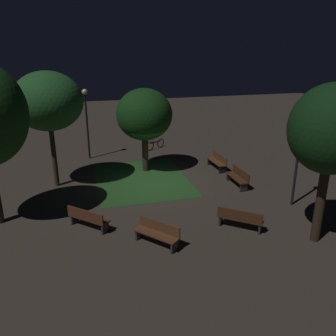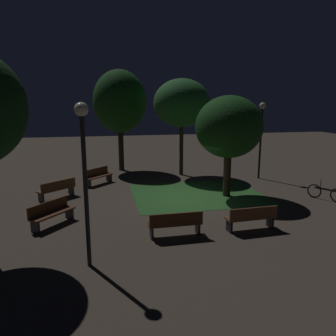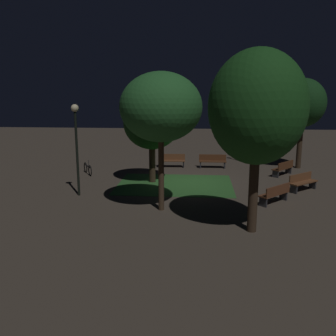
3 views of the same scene
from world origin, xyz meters
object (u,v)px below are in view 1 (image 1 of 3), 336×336
Objects in this scene: bench_near_trees at (157,233)px; bench_path_side at (240,218)px; bicycle at (156,144)px; tree_back_left at (144,115)px; lamp_post_plaza_west at (300,141)px; tree_right_canopy at (48,102)px; bench_front_right at (218,161)px; lamp_post_plaza_east at (86,112)px; bench_front_left at (238,177)px; tree_tall_center at (332,130)px; bench_corner at (88,218)px.

bench_path_side is at bearing -86.49° from bench_near_trees.
tree_back_left is at bearing 159.21° from bicycle.
lamp_post_plaza_west is 11.56m from bicycle.
tree_right_canopy is at bearing 101.49° from tree_back_left.
lamp_post_plaza_east reaches higher than bench_front_right.
bench_front_left is at bearing -133.18° from lamp_post_plaza_east.
bench_front_left is 8.17m from bicycle.
tree_tall_center is (-1.49, -2.39, 3.78)m from bench_path_side.
bicycle is at bearing -78.43° from lamp_post_plaza_east.
lamp_post_plaza_west is (-5.28, -10.55, -1.37)m from tree_right_canopy.
tree_tall_center is at bearing -102.33° from bench_near_trees.
bench_front_left and bench_near_trees have the same top height.
tree_right_canopy is at bearing 91.41° from bench_front_right.
tree_right_canopy reaches higher than tree_back_left.
lamp_post_plaza_east is (4.28, -1.92, -1.36)m from tree_right_canopy.
tree_back_left is 1.07× the size of lamp_post_plaza_west.
tree_right_canopy is at bearing 46.87° from bench_path_side.
tree_tall_center is 14.70m from lamp_post_plaza_east.
lamp_post_plaza_east is (3.27, 3.03, -0.27)m from tree_back_left.
bench_path_side is at bearing 164.12° from bench_front_right.
bench_path_side is 0.29× the size of tree_right_canopy.
tree_back_left is (3.52, 4.21, 2.82)m from bench_front_left.
tree_right_canopy is 1.32× the size of lamp_post_plaza_east.
lamp_post_plaza_east reaches higher than bench_path_side.
bench_path_side is at bearing 58.18° from tree_tall_center.
tree_back_left is at bearing -78.51° from tree_right_canopy.
lamp_post_plaza_west is at bearing -153.37° from bench_front_left.
tree_right_canopy is at bearing 74.64° from bench_front_left.
tree_back_left is 4.47m from lamp_post_plaza_east.
bicycle reaches higher than bench_corner.
tree_tall_center reaches higher than bench_corner.
tree_back_left is 8.42m from lamp_post_plaza_west.
bench_near_trees is at bearing 142.90° from bench_front_right.
tree_right_canopy is at bearing 128.56° from bicycle.
tree_right_canopy is 9.31m from bicycle.
lamp_post_plaza_west is at bearing -66.76° from bench_path_side.
tree_right_canopy is 3.97× the size of bicycle.
bench_corner is (-2.57, 7.83, 0.00)m from bench_front_left.
bench_path_side is 0.29× the size of tree_tall_center.
lamp_post_plaza_east is 5.44m from bicycle.
bicycle is (0.95, -4.63, -2.69)m from lamp_post_plaza_east.
tree_right_canopy is 1.00× the size of tree_tall_center.
bench_front_left is 4.01m from lamp_post_plaza_west.
tree_right_canopy is 4.88m from lamp_post_plaza_east.
tree_tall_center reaches higher than bench_front_right.
lamp_post_plaza_west is at bearing -91.19° from bench_corner.
bicycle reaches higher than bench_path_side.
bench_near_trees is 7.45m from lamp_post_plaza_west.
bench_near_trees is 0.35× the size of tree_back_left.
tree_right_canopy is at bearing 155.82° from lamp_post_plaza_east.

